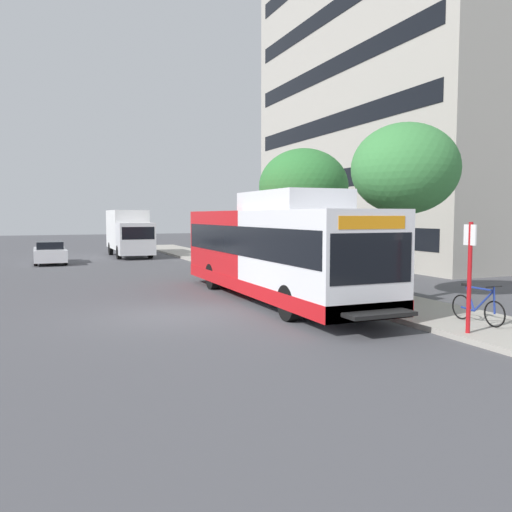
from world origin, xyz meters
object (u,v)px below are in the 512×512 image
Objects in this scene: bicycle_parked at (478,307)px; street_tree_mid_block at (303,187)px; transit_bus at (274,250)px; box_truck_background at (129,232)px; street_tree_near_stop at (405,169)px; parked_car_far_lane at (50,253)px; bus_stop_sign_pole at (470,269)px.

street_tree_mid_block reaches higher than bicycle_parked.
transit_bus is 1.75× the size of box_truck_background.
street_tree_near_stop is at bearing -77.05° from box_truck_background.
transit_bus is at bearing -69.02° from parked_car_far_lane.
bus_stop_sign_pole reaches higher than parked_car_far_lane.
parked_car_far_lane is (-10.66, 19.49, -3.75)m from street_tree_near_stop.
bicycle_parked is 0.39× the size of parked_car_far_lane.
transit_bus is 6.96× the size of bicycle_parked.
bus_stop_sign_pole is 0.45× the size of street_tree_near_stop.
bus_stop_sign_pole is 0.58× the size of parked_car_far_lane.
street_tree_near_stop is (2.11, 5.09, 2.77)m from bus_stop_sign_pole.
bus_stop_sign_pole is 12.55m from street_tree_mid_block.
parked_car_far_lane is (-8.54, 24.58, -0.99)m from bus_stop_sign_pole.
bus_stop_sign_pole is 28.54m from box_truck_background.
transit_bus is 2.12× the size of street_tree_mid_block.
box_truck_background is (-4.31, 27.59, 1.18)m from bicycle_parked.
street_tree_near_stop reaches higher than parked_car_far_lane.
parked_car_far_lane is at bearing 110.98° from transit_bus.
parked_car_far_lane is (-6.74, 17.57, -1.04)m from transit_bus.
parked_car_far_lane is at bearing 109.16° from bus_stop_sign_pole.
bicycle_parked is 27.95m from box_truck_background.
transit_bus is at bearing 114.76° from bicycle_parked.
bicycle_parked is 25.68m from parked_car_far_lane.
box_truck_background is at bearing 98.88° from bicycle_parked.
transit_bus is 6.85m from street_tree_mid_block.
bicycle_parked is at bearing 35.71° from bus_stop_sign_pole.
transit_bus is at bearing 153.92° from street_tree_near_stop.
parked_car_far_lane is at bearing -144.54° from box_truck_background.
street_tree_near_stop reaches higher than bicycle_parked.
box_truck_background is (-5.26, 16.23, -2.44)m from street_tree_mid_block.
box_truck_background is (5.31, 3.78, 1.08)m from parked_car_far_lane.
box_truck_background is (-3.24, 28.36, 0.09)m from bus_stop_sign_pole.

